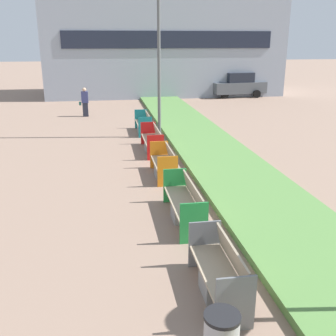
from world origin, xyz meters
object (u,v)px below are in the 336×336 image
object	(u,v)px
bench_green_frame	(185,206)
bench_orange_frame	(164,166)
bench_grey_frame	(220,276)
bench_teal_frame	(144,125)
street_lamp_post	(159,33)
bench_red_frame	(153,142)
parked_car_distant	(237,85)
pedestrian_walking	(85,102)

from	to	relation	value
bench_green_frame	bench_orange_frame	world-z (taller)	same
bench_grey_frame	bench_orange_frame	bearing A→B (deg)	90.00
bench_teal_frame	street_lamp_post	distance (m)	4.28
bench_green_frame	bench_red_frame	bearing A→B (deg)	89.99
bench_orange_frame	parked_car_distant	bearing A→B (deg)	64.56
bench_grey_frame	bench_green_frame	xyz separation A→B (m)	(0.01, 2.99, 0.01)
bench_green_frame	bench_orange_frame	distance (m)	3.28
bench_red_frame	street_lamp_post	world-z (taller)	street_lamp_post
street_lamp_post	parked_car_distant	xyz separation A→B (m)	(7.87, 12.37, -3.58)
bench_orange_frame	bench_red_frame	bearing A→B (deg)	89.87
bench_teal_frame	street_lamp_post	bearing A→B (deg)	-57.63
bench_teal_frame	pedestrian_walking	world-z (taller)	pedestrian_walking
bench_grey_frame	bench_green_frame	size ratio (longest dim) A/B	0.80
bench_red_frame	street_lamp_post	size ratio (longest dim) A/B	0.30
street_lamp_post	bench_green_frame	bearing A→B (deg)	-93.98
bench_teal_frame	bench_red_frame	bearing A→B (deg)	-89.93
parked_car_distant	street_lamp_post	bearing A→B (deg)	-129.77
street_lamp_post	pedestrian_walking	size ratio (longest dim) A/B	4.99
bench_green_frame	bench_teal_frame	world-z (taller)	same
bench_grey_frame	street_lamp_post	size ratio (longest dim) A/B	0.23
street_lamp_post	parked_car_distant	distance (m)	15.10
bench_grey_frame	parked_car_distant	bearing A→B (deg)	70.61
bench_grey_frame	bench_teal_frame	world-z (taller)	same
bench_green_frame	bench_red_frame	world-z (taller)	same
bench_green_frame	bench_teal_frame	size ratio (longest dim) A/B	1.14
bench_grey_frame	pedestrian_walking	world-z (taller)	pedestrian_walking
bench_orange_frame	parked_car_distant	world-z (taller)	parked_car_distant
bench_red_frame	bench_orange_frame	bearing A→B (deg)	-90.13
bench_teal_frame	parked_car_distant	xyz separation A→B (m)	(8.48, 11.41, 0.55)
street_lamp_post	pedestrian_walking	xyz separation A→B (m)	(-3.51, 5.70, -3.66)
bench_orange_frame	street_lamp_post	distance (m)	6.87
street_lamp_post	parked_car_distant	size ratio (longest dim) A/B	1.87
bench_orange_frame	bench_teal_frame	bearing A→B (deg)	89.98
bench_grey_frame	street_lamp_post	distance (m)	12.46
bench_grey_frame	bench_teal_frame	xyz separation A→B (m)	(0.00, 12.70, 0.01)
bench_red_frame	parked_car_distant	xyz separation A→B (m)	(8.48, 14.77, 0.54)
bench_grey_frame	bench_green_frame	distance (m)	2.99
bench_red_frame	pedestrian_walking	distance (m)	8.61
bench_green_frame	bench_orange_frame	xyz separation A→B (m)	(-0.01, 3.28, -0.01)
bench_teal_frame	street_lamp_post	size ratio (longest dim) A/B	0.25
bench_green_frame	pedestrian_walking	bearing A→B (deg)	101.37
bench_green_frame	bench_red_frame	size ratio (longest dim) A/B	0.97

